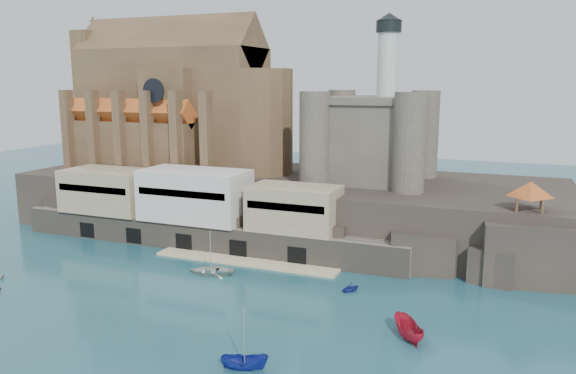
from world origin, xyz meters
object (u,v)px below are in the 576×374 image
at_px(church, 180,109).
at_px(castle_keep, 372,135).
at_px(pavilion, 530,191).
at_px(boat_2, 245,369).

distance_m(church, castle_keep, 40.39).
height_order(church, pavilion, church).
height_order(church, boat_2, church).
bearing_deg(castle_keep, church, 178.89).
bearing_deg(church, castle_keep, -1.11).
bearing_deg(pavilion, boat_2, -124.31).
distance_m(castle_keep, boat_2, 55.73).
xyz_separation_m(castle_keep, boat_2, (0.30, -52.64, -18.31)).
bearing_deg(boat_2, pavilion, -52.16).
height_order(church, castle_keep, church).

